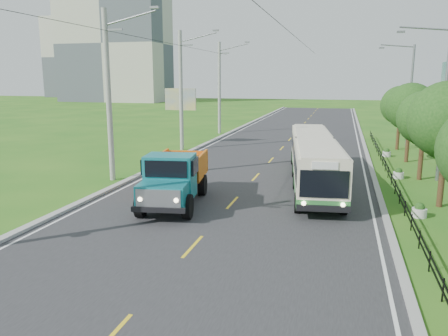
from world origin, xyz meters
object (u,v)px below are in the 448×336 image
at_px(tree_fourth, 425,121).
at_px(tree_back, 401,107).
at_px(tree_third, 448,124).
at_px(dump_truck, 175,175).
at_px(tree_fifth, 411,110).
at_px(billboard_left, 181,103).
at_px(streetlight_far, 409,92).
at_px(planter_mid, 398,174).
at_px(planter_near, 419,211).
at_px(planter_far, 387,153).
at_px(bus, 314,157).
at_px(pole_mid, 181,90).
at_px(pole_far, 220,88).
at_px(pole_near, 109,96).
at_px(streetlight_mid, 442,99).

relative_size(tree_fourth, tree_back, 0.98).
relative_size(tree_third, dump_truck, 0.92).
height_order(tree_fifth, dump_truck, tree_fifth).
bearing_deg(billboard_left, streetlight_far, 11.23).
bearing_deg(tree_fourth, dump_truck, -143.92).
height_order(planter_mid, dump_truck, dump_truck).
relative_size(tree_third, tree_fifth, 1.03).
relative_size(planter_near, planter_far, 1.00).
bearing_deg(planter_far, tree_fifth, -55.95).
height_order(tree_fifth, bus, tree_fifth).
bearing_deg(pole_mid, tree_third, -35.36).
xyz_separation_m(streetlight_far, bus, (-7.07, -16.94, -3.26)).
xyz_separation_m(pole_far, bus, (11.84, -21.94, -3.45)).
xyz_separation_m(pole_near, tree_fourth, (18.12, 5.14, -1.51)).
xyz_separation_m(tree_fourth, planter_near, (-1.26, -8.14, -3.30)).
height_order(pole_near, pole_mid, same).
xyz_separation_m(tree_fifth, tree_back, (-0.00, 6.00, -0.20)).
bearing_deg(tree_back, dump_truck, -120.65).
relative_size(tree_fourth, planter_mid, 8.06).
bearing_deg(streetlight_far, dump_truck, -120.07).
bearing_deg(planter_far, billboard_left, 173.69).
relative_size(pole_far, billboard_left, 1.92).
bearing_deg(pole_near, billboard_left, 94.72).
distance_m(pole_mid, billboard_left, 3.47).
distance_m(streetlight_mid, planter_far, 9.46).
distance_m(tree_third, tree_fifth, 12.00).
xyz_separation_m(pole_near, streetlight_far, (18.90, 19.00, -0.19)).
relative_size(pole_mid, planter_far, 14.93).
bearing_deg(tree_fifth, pole_mid, 177.29).
height_order(streetlight_mid, streetlight_far, same).
relative_size(tree_fifth, planter_near, 8.66).
xyz_separation_m(tree_fourth, dump_truck, (-12.52, -9.12, -2.10)).
bearing_deg(tree_back, tree_third, -90.00).
distance_m(tree_third, dump_truck, 13.14).
height_order(tree_fourth, tree_fifth, tree_fifth).
bearing_deg(tree_fifth, tree_back, 90.00).
distance_m(streetlight_mid, planter_near, 9.46).
xyz_separation_m(streetlight_far, dump_truck, (-13.30, -22.98, -3.42)).
bearing_deg(planter_near, streetlight_mid, 75.68).
height_order(bus, dump_truck, bus).
bearing_deg(pole_far, tree_fifth, -35.36).
bearing_deg(billboard_left, tree_back, 6.31).
distance_m(pole_near, tree_fourth, 18.89).
xyz_separation_m(pole_far, tree_fifth, (18.12, -12.86, -1.24)).
bearing_deg(streetlight_mid, planter_mid, -180.00).
distance_m(tree_back, bus, 16.46).
relative_size(planter_mid, dump_truck, 0.10).
bearing_deg(tree_fifth, pole_near, -148.41).
relative_size(tree_back, planter_mid, 8.21).
bearing_deg(planter_near, pole_far, 121.99).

